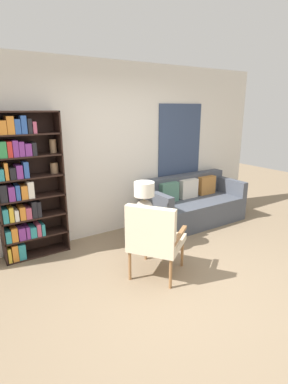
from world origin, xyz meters
name	(u,v)px	position (x,y,z in m)	size (l,w,h in m)	color
ground_plane	(186,290)	(0.00, 0.00, 0.00)	(14.00, 14.00, 0.00)	#847056
wall_back	(106,151)	(0.04, 2.03, 1.35)	(6.40, 0.08, 2.70)	silver
bookshelf	(23,187)	(-1.29, 1.84, 1.01)	(0.86, 0.30, 1.98)	black
armchair	(154,236)	(-0.16, 0.43, 0.55)	(0.85, 0.84, 0.95)	olive
couch	(192,205)	(1.50, 1.60, 0.32)	(1.82, 0.83, 0.82)	#474C56
side_table	(146,216)	(0.20, 1.14, 0.50)	(0.51, 0.51, 0.57)	brown
table_lamp	(144,196)	(0.15, 1.11, 0.82)	(0.29, 0.29, 0.45)	#A59E93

